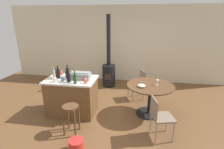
# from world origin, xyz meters

# --- Properties ---
(ground_plane) EXTENTS (8.80, 8.80, 0.00)m
(ground_plane) POSITION_xyz_m (0.00, 0.00, 0.00)
(ground_plane) COLOR brown
(back_wall) EXTENTS (8.00, 0.10, 2.70)m
(back_wall) POSITION_xyz_m (0.00, 2.61, 1.35)
(back_wall) COLOR beige
(back_wall) RESTS_ON ground_plane
(kitchen_island) EXTENTS (1.18, 0.79, 0.89)m
(kitchen_island) POSITION_xyz_m (-0.74, -0.02, 0.45)
(kitchen_island) COLOR brown
(kitchen_island) RESTS_ON ground_plane
(wooden_stool) EXTENTS (0.32, 0.32, 0.61)m
(wooden_stool) POSITION_xyz_m (-0.46, -0.80, 0.45)
(wooden_stool) COLOR brown
(wooden_stool) RESTS_ON ground_plane
(dining_table) EXTENTS (1.11, 1.11, 0.77)m
(dining_table) POSITION_xyz_m (1.13, 0.20, 0.59)
(dining_table) COLOR black
(dining_table) RESTS_ON ground_plane
(folding_chair_near) EXTENTS (0.48, 0.48, 0.85)m
(folding_chair_near) POSITION_xyz_m (1.27, -0.67, 0.50)
(folding_chair_near) COLOR #7F705B
(folding_chair_near) RESTS_ON ground_plane
(folding_chair_far) EXTENTS (0.53, 0.53, 0.85)m
(folding_chair_far) POSITION_xyz_m (0.85, 1.02, 0.50)
(folding_chair_far) COLOR #7F705B
(folding_chair_far) RESTS_ON ground_plane
(wood_stove) EXTENTS (0.44, 0.45, 2.38)m
(wood_stove) POSITION_xyz_m (-0.17, 1.87, 0.57)
(wood_stove) COLOR black
(wood_stove) RESTS_ON ground_plane
(toolbox) EXTENTS (0.48, 0.26, 0.17)m
(toolbox) POSITION_xyz_m (-0.52, 0.02, 0.97)
(toolbox) COLOR gray
(toolbox) RESTS_ON kitchen_island
(bottle_0) EXTENTS (0.07, 0.07, 0.30)m
(bottle_0) POSITION_xyz_m (-0.53, -0.29, 1.01)
(bottle_0) COLOR #194C23
(bottle_0) RESTS_ON kitchen_island
(bottle_1) EXTENTS (0.08, 0.08, 0.31)m
(bottle_1) POSITION_xyz_m (-1.05, -0.01, 1.01)
(bottle_1) COLOR black
(bottle_1) RESTS_ON kitchen_island
(bottle_2) EXTENTS (0.06, 0.06, 0.30)m
(bottle_2) POSITION_xyz_m (-1.12, -0.09, 1.00)
(bottle_2) COLOR #B7B2AD
(bottle_2) RESTS_ON kitchen_island
(bottle_3) EXTENTS (0.08, 0.08, 0.27)m
(bottle_3) POSITION_xyz_m (-0.70, -0.23, 1.00)
(bottle_3) COLOR black
(bottle_3) RESTS_ON kitchen_island
(bottle_4) EXTENTS (0.08, 0.08, 0.29)m
(bottle_4) POSITION_xyz_m (-0.88, 0.13, 1.00)
(bottle_4) COLOR black
(bottle_4) RESTS_ON kitchen_island
(bottle_5) EXTENTS (0.08, 0.08, 0.25)m
(bottle_5) POSITION_xyz_m (-1.14, 0.03, 0.99)
(bottle_5) COLOR #603314
(bottle_5) RESTS_ON kitchen_island
(bottle_6) EXTENTS (0.06, 0.06, 0.22)m
(bottle_6) POSITION_xyz_m (-0.86, 0.03, 0.98)
(bottle_6) COLOR black
(bottle_6) RESTS_ON kitchen_island
(cup_0) EXTENTS (0.11, 0.07, 0.10)m
(cup_0) POSITION_xyz_m (-1.02, -0.27, 0.94)
(cup_0) COLOR white
(cup_0) RESTS_ON kitchen_island
(cup_1) EXTENTS (0.11, 0.07, 0.10)m
(cup_1) POSITION_xyz_m (-0.30, -0.24, 0.94)
(cup_1) COLOR #DB6651
(cup_1) RESTS_ON kitchen_island
(cup_2) EXTENTS (0.11, 0.07, 0.10)m
(cup_2) POSITION_xyz_m (-1.09, 0.23, 0.94)
(cup_2) COLOR #DB6651
(cup_2) RESTS_ON kitchen_island
(cup_3) EXTENTS (0.11, 0.07, 0.10)m
(cup_3) POSITION_xyz_m (-0.86, -0.19, 0.94)
(cup_3) COLOR #4C7099
(cup_3) RESTS_ON kitchen_island
(wine_glass) EXTENTS (0.07, 0.07, 0.14)m
(wine_glass) POSITION_xyz_m (1.28, 0.22, 0.87)
(wine_glass) COLOR silver
(wine_glass) RESTS_ON dining_table
(serving_bowl) EXTENTS (0.18, 0.18, 0.07)m
(serving_bowl) POSITION_xyz_m (0.92, 0.03, 0.80)
(serving_bowl) COLOR white
(serving_bowl) RESTS_ON dining_table
(plastic_bucket) EXTENTS (0.27, 0.27, 0.23)m
(plastic_bucket) POSITION_xyz_m (-0.19, -1.29, 0.11)
(plastic_bucket) COLOR red
(plastic_bucket) RESTS_ON ground_plane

